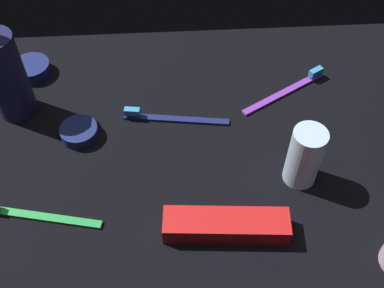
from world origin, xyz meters
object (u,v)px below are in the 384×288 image
object	(u,v)px
toothbrush_navy	(170,117)
toothbrush_green	(33,214)
toothbrush_purple	(289,89)
lotion_bottle	(6,76)
cream_tin_right	(79,132)
cream_tin_left	(32,68)
deodorant_stick	(305,156)
toothpaste_box_red	(226,225)

from	to	relation	value
toothbrush_navy	toothbrush_green	xyz separation A→B (cm)	(-20.33, -17.73, 0.00)
toothbrush_purple	toothbrush_green	xyz separation A→B (cm)	(-41.82, -23.28, 0.00)
toothbrush_navy	toothbrush_green	bearing A→B (deg)	-138.90
lotion_bottle	toothbrush_purple	world-z (taller)	lotion_bottle
lotion_bottle	cream_tin_right	world-z (taller)	lotion_bottle
cream_tin_left	cream_tin_right	world-z (taller)	cream_tin_left
deodorant_stick	toothpaste_box_red	size ratio (longest dim) A/B	0.59
toothbrush_green	lotion_bottle	bearing A→B (deg)	104.67
cream_tin_left	toothpaste_box_red	bearing A→B (deg)	-47.46
cream_tin_left	toothbrush_navy	bearing A→B (deg)	-28.05
toothpaste_box_red	cream_tin_left	distance (cm)	47.75
toothbrush_navy	toothbrush_purple	xyz separation A→B (cm)	(21.49, 5.55, 0.00)
deodorant_stick	toothbrush_purple	xyz separation A→B (cm)	(1.97, 18.69, -4.55)
cream_tin_left	cream_tin_right	xyz separation A→B (cm)	(10.09, -16.02, -0.11)
lotion_bottle	cream_tin_right	bearing A→B (deg)	-30.87
toothbrush_purple	toothpaste_box_red	xyz separation A→B (cm)	(-14.28, -27.37, 0.99)
toothbrush_green	cream_tin_right	distance (cm)	15.99
toothbrush_navy	cream_tin_right	distance (cm)	15.23
toothbrush_purple	toothbrush_green	distance (cm)	47.86
lotion_bottle	deodorant_stick	world-z (taller)	lotion_bottle
toothbrush_navy	toothbrush_green	distance (cm)	26.98
lotion_bottle	deodorant_stick	bearing A→B (deg)	-20.54
deodorant_stick	lotion_bottle	bearing A→B (deg)	159.46
toothpaste_box_red	cream_tin_right	distance (cm)	29.33
lotion_bottle	toothbrush_navy	xyz separation A→B (cm)	(25.99, -3.92, -7.42)
toothbrush_purple	toothbrush_green	world-z (taller)	same
deodorant_stick	cream_tin_left	size ratio (longest dim) A/B	1.52
lotion_bottle	cream_tin_left	distance (cm)	11.76
lotion_bottle	deodorant_stick	size ratio (longest dim) A/B	1.79
lotion_bottle	cream_tin_left	xyz separation A→B (cm)	(0.92, 9.44, -6.95)
cream_tin_right	deodorant_stick	bearing A→B (deg)	-16.89
lotion_bottle	toothpaste_box_red	world-z (taller)	lotion_bottle
lotion_bottle	deodorant_stick	xyz separation A→B (cm)	(45.52, -17.06, -2.87)
lotion_bottle	toothbrush_purple	distance (cm)	48.09
toothbrush_navy	cream_tin_left	world-z (taller)	same
deodorant_stick	toothpaste_box_red	distance (cm)	15.48
toothbrush_purple	cream_tin_right	distance (cm)	37.39
toothbrush_green	cream_tin_right	size ratio (longest dim) A/B	2.88
deodorant_stick	toothbrush_purple	size ratio (longest dim) A/B	0.64
toothbrush_green	cream_tin_left	distance (cm)	31.46
cream_tin_right	toothpaste_box_red	bearing A→B (deg)	-40.80
toothbrush_green	toothpaste_box_red	xyz separation A→B (cm)	(27.54, -4.09, 0.99)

